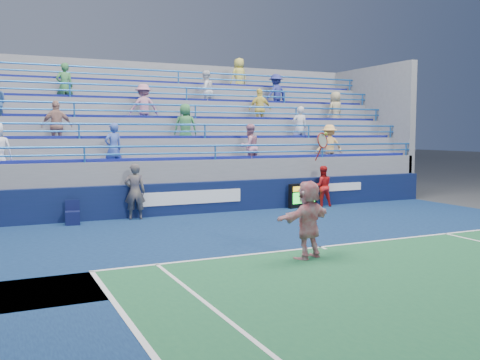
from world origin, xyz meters
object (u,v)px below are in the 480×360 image
judge_chair (73,217)px  tennis_player (308,219)px  serve_speed_board (303,195)px  ball_girl (322,186)px  line_judge (135,192)px

judge_chair → tennis_player: (4.14, -6.75, 0.64)m
serve_speed_board → ball_girl: (0.83, -0.06, 0.32)m
judge_chair → line_judge: bearing=5.6°
ball_girl → serve_speed_board: bearing=12.2°
line_judge → ball_girl: line_judge is taller
serve_speed_board → tennis_player: 8.23m
tennis_player → ball_girl: (5.05, 7.00, -0.10)m
serve_speed_board → tennis_player: size_ratio=0.47×
serve_speed_board → tennis_player: tennis_player is taller
tennis_player → line_judge: size_ratio=1.54×
tennis_player → line_judge: tennis_player is taller
tennis_player → line_judge: bearing=107.4°
judge_chair → line_judge: (1.97, 0.19, 0.67)m
serve_speed_board → line_judge: line_judge is taller
judge_chair → line_judge: 2.09m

